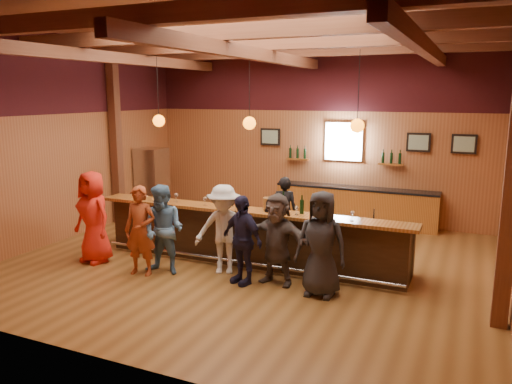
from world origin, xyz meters
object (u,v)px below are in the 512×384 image
at_px(bar_counter, 254,235).
at_px(back_bar_cabinet, 355,206).
at_px(customer_denim, 164,230).
at_px(customer_white, 224,229).
at_px(bartender, 284,212).
at_px(customer_redvest, 140,231).
at_px(customer_brown, 277,239).
at_px(ice_bucket, 268,204).
at_px(stainless_fridge, 152,181).
at_px(customer_navy, 242,240).
at_px(customer_dark, 321,244).
at_px(bottle_a, 283,203).
at_px(customer_orange, 93,217).

height_order(bar_counter, back_bar_cabinet, bar_counter).
bearing_deg(customer_denim, customer_white, 21.71).
xyz_separation_m(customer_denim, bartender, (1.40, 2.46, -0.06)).
bearing_deg(customer_redvest, bartender, 48.46).
height_order(customer_brown, ice_bucket, customer_brown).
xyz_separation_m(stainless_fridge, customer_navy, (4.41, -3.60, -0.12)).
distance_m(customer_white, customer_dark, 1.93).
relative_size(customer_denim, customer_brown, 1.03).
height_order(customer_denim, customer_navy, customer_denim).
bearing_deg(customer_denim, customer_brown, 6.62).
bearing_deg(customer_navy, customer_brown, 44.30).
bearing_deg(customer_navy, bottle_a, 91.20).
xyz_separation_m(customer_redvest, bottle_a, (2.24, 1.33, 0.44)).
distance_m(back_bar_cabinet, bottle_a, 3.85).
xyz_separation_m(bar_counter, customer_brown, (0.85, -0.93, 0.27)).
distance_m(customer_white, bottle_a, 1.20).
height_order(stainless_fridge, customer_denim, stainless_fridge).
bearing_deg(customer_denim, back_bar_cabinet, 60.47).
height_order(customer_orange, bartender, customer_orange).
height_order(stainless_fridge, customer_brown, stainless_fridge).
bearing_deg(customer_brown, customer_denim, -163.60).
distance_m(customer_denim, ice_bucket, 1.98).
height_order(customer_orange, customer_brown, customer_orange).
height_order(back_bar_cabinet, customer_white, customer_white).
xyz_separation_m(customer_orange, bottle_a, (3.49, 1.13, 0.36)).
relative_size(customer_white, customer_dark, 0.95).
height_order(back_bar_cabinet, customer_orange, customer_orange).
distance_m(customer_brown, ice_bucket, 0.97).
bearing_deg(customer_white, customer_orange, 170.79).
distance_m(bar_counter, stainless_fridge, 4.81).
xyz_separation_m(stainless_fridge, bartender, (4.31, -1.28, -0.14)).
xyz_separation_m(back_bar_cabinet, stainless_fridge, (-5.30, -1.12, 0.42)).
height_order(customer_white, ice_bucket, customer_white).
bearing_deg(customer_brown, bar_counter, 138.83).
relative_size(back_bar_cabinet, customer_dark, 2.31).
bearing_deg(customer_brown, customer_dark, -5.54).
relative_size(customer_orange, customer_navy, 1.15).
xyz_separation_m(stainless_fridge, customer_denim, (2.91, -3.74, -0.08)).
bearing_deg(bartender, stainless_fridge, -31.56).
xyz_separation_m(stainless_fridge, customer_brown, (4.97, -3.38, -0.10)).
relative_size(customer_white, customer_navy, 1.05).
relative_size(customer_white, bottle_a, 4.45).
height_order(back_bar_cabinet, bottle_a, bottle_a).
distance_m(customer_brown, bottle_a, 0.90).
relative_size(customer_redvest, customer_dark, 0.94).
height_order(customer_denim, bottle_a, customer_denim).
bearing_deg(customer_brown, bartender, 113.79).
height_order(ice_bucket, bottle_a, bottle_a).
relative_size(customer_dark, bottle_a, 4.68).
relative_size(customer_navy, customer_dark, 0.90).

